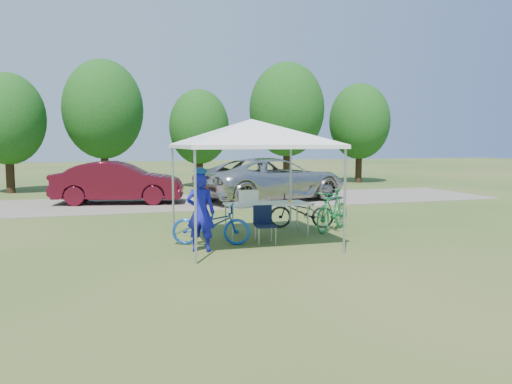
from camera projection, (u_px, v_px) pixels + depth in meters
ground at (251, 244)px, 11.01m from camera, size 100.00×100.00×0.00m
gravel_strip at (190, 202)px, 18.62m from camera, size 24.00×5.00×0.02m
canopy at (251, 123)px, 10.74m from camera, size 4.53×4.53×3.00m
treeline at (162, 115)px, 23.93m from camera, size 24.89×4.28×6.30m
folding_table at (267, 205)px, 11.81m from camera, size 1.94×0.81×0.80m
folding_chair at (264, 221)px, 11.05m from camera, size 0.45×0.47×0.83m
cooler at (249, 197)px, 11.66m from camera, size 0.43×0.29×0.31m
ice_cream_cup at (289, 201)px, 11.91m from camera, size 0.08×0.08×0.06m
cyclist at (201, 212)px, 10.15m from camera, size 0.69×0.59×1.61m
bike_blue at (211, 224)px, 10.84m from camera, size 1.81×1.12×0.90m
bike_green at (332, 210)px, 12.56m from camera, size 1.66×1.48×1.05m
bike_dark at (302, 211)px, 12.98m from camera, size 1.77×1.10×0.88m
minivan at (273, 179)px, 18.90m from camera, size 6.39×4.28×1.63m
sedan at (118, 182)px, 18.07m from camera, size 4.83×2.50×1.52m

